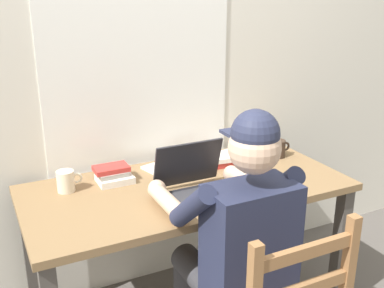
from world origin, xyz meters
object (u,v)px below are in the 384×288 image
(desk, at_px, (187,203))
(book_stack_side, at_px, (113,175))
(computer_mouse, at_px, (258,186))
(coffee_mug_white, at_px, (66,181))
(laptop, at_px, (196,184))
(book_stack_main, at_px, (219,160))
(coffee_mug_dark, at_px, (278,148))
(seated_person, at_px, (235,238))

(desk, relative_size, book_stack_side, 8.68)
(desk, height_order, computer_mouse, computer_mouse)
(desk, distance_m, coffee_mug_white, 0.57)
(laptop, distance_m, book_stack_main, 0.38)
(coffee_mug_white, height_order, coffee_mug_dark, coffee_mug_white)
(coffee_mug_dark, height_order, book_stack_side, coffee_mug_dark)
(computer_mouse, height_order, book_stack_main, book_stack_main)
(coffee_mug_dark, distance_m, book_stack_side, 0.92)
(book_stack_side, bearing_deg, coffee_mug_white, -177.62)
(coffee_mug_dark, bearing_deg, desk, -169.12)
(seated_person, relative_size, coffee_mug_white, 10.48)
(seated_person, xyz_separation_m, laptop, (-0.02, 0.32, 0.11))
(coffee_mug_white, xyz_separation_m, book_stack_side, (0.22, 0.01, -0.01))
(desk, xyz_separation_m, coffee_mug_white, (-0.53, 0.18, 0.15))
(seated_person, xyz_separation_m, book_stack_side, (-0.31, 0.63, 0.10))
(desk, height_order, seated_person, seated_person)
(desk, xyz_separation_m, computer_mouse, (0.27, -0.20, 0.11))
(seated_person, relative_size, computer_mouse, 12.41)
(laptop, relative_size, coffee_mug_dark, 2.80)
(coffee_mug_white, bearing_deg, coffee_mug_dark, -3.18)
(computer_mouse, bearing_deg, book_stack_side, 145.99)
(coffee_mug_white, xyz_separation_m, coffee_mug_dark, (1.14, -0.06, -0.00))
(seated_person, height_order, laptop, seated_person)
(computer_mouse, distance_m, book_stack_main, 0.35)
(seated_person, bearing_deg, desk, 90.67)
(book_stack_main, relative_size, book_stack_side, 1.15)
(seated_person, distance_m, laptop, 0.34)
(coffee_mug_white, bearing_deg, laptop, -30.03)
(laptop, height_order, book_stack_side, laptop)
(laptop, bearing_deg, coffee_mug_white, 149.97)
(laptop, xyz_separation_m, book_stack_side, (-0.29, 0.31, -0.02))
(computer_mouse, xyz_separation_m, book_stack_main, (-0.02, 0.35, 0.01))
(seated_person, relative_size, book_stack_main, 6.15)
(computer_mouse, relative_size, coffee_mug_dark, 0.85)
(desk, relative_size, book_stack_main, 7.54)
(seated_person, distance_m, coffee_mug_dark, 0.83)
(desk, height_order, book_stack_main, book_stack_main)
(computer_mouse, bearing_deg, desk, 144.07)
(seated_person, height_order, computer_mouse, seated_person)
(coffee_mug_white, xyz_separation_m, book_stack_main, (0.78, -0.03, -0.02))
(desk, xyz_separation_m, seated_person, (0.01, -0.43, 0.04))
(seated_person, xyz_separation_m, coffee_mug_dark, (0.61, 0.55, 0.11))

